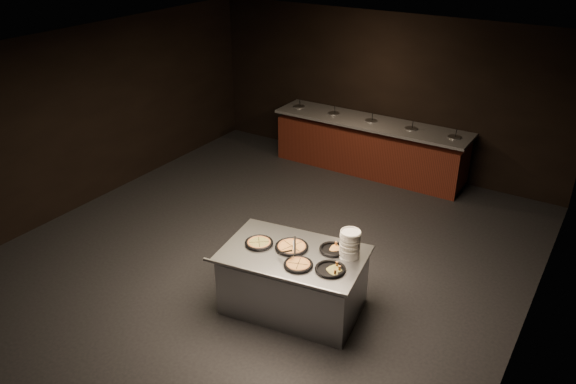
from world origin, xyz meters
name	(u,v)px	position (x,y,z in m)	size (l,w,h in m)	color
room	(259,166)	(0.00, 0.00, 1.45)	(7.02, 8.02, 2.92)	black
salad_bar	(369,150)	(0.00, 3.56, 0.44)	(3.70, 0.83, 1.18)	#561F14
serving_counter	(293,281)	(0.97, -0.70, 0.39)	(1.85, 1.35, 0.81)	#A5A7AC
plate_stack	(350,244)	(1.57, -0.41, 0.98)	(0.24, 0.24, 0.34)	silver
pan_veggie_whole	(259,243)	(0.51, -0.76, 0.83)	(0.35, 0.35, 0.04)	black
pan_cheese_whole	(292,247)	(0.89, -0.62, 0.83)	(0.41, 0.41, 0.04)	black
pan_cheese_slices_a	(333,249)	(1.34, -0.40, 0.83)	(0.34, 0.34, 0.04)	black
pan_cheese_slices_b	(298,264)	(1.16, -0.91, 0.83)	(0.34, 0.34, 0.04)	black
pan_veggie_slices	(330,269)	(1.52, -0.79, 0.83)	(0.36, 0.36, 0.04)	black
server_left	(294,245)	(0.96, -0.67, 0.90)	(0.27, 0.31, 0.18)	#A5A7AC
server_right	(288,255)	(1.00, -0.87, 0.89)	(0.31, 0.09, 0.15)	#A5A7AC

